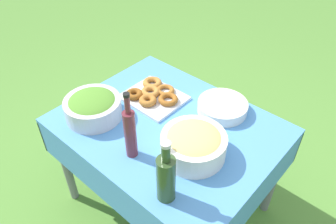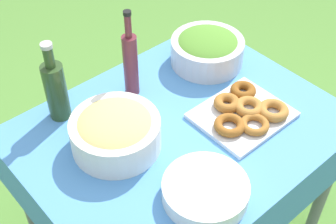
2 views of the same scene
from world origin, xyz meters
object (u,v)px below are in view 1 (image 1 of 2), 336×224
object	(u,v)px
pasta_bowl	(194,144)
donut_platter	(153,95)
plate_stack	(222,107)
wine_bottle	(130,132)
salad_bowl	(93,106)
olive_oil_bottle	(166,177)

from	to	relation	value
pasta_bowl	donut_platter	bearing A→B (deg)	156.45
plate_stack	wine_bottle	xyz separation A→B (m)	(-0.14, -0.55, 0.11)
salad_bowl	olive_oil_bottle	bearing A→B (deg)	-11.26
donut_platter	olive_oil_bottle	xyz separation A→B (m)	(0.51, -0.46, 0.10)
salad_bowl	pasta_bowl	bearing A→B (deg)	13.39
donut_platter	olive_oil_bottle	size ratio (longest dim) A/B	1.04
salad_bowl	wine_bottle	distance (m)	0.36
salad_bowl	plate_stack	size ratio (longest dim) A/B	1.11
donut_platter	plate_stack	distance (m)	0.40
pasta_bowl	plate_stack	size ratio (longest dim) A/B	1.13
salad_bowl	pasta_bowl	size ratio (longest dim) A/B	0.98
donut_platter	pasta_bowl	bearing A→B (deg)	-23.55
plate_stack	salad_bowl	bearing A→B (deg)	-135.03
salad_bowl	olive_oil_bottle	xyz separation A→B (m)	(0.63, -0.13, 0.06)
olive_oil_bottle	wine_bottle	xyz separation A→B (m)	(-0.28, 0.07, 0.02)
donut_platter	plate_stack	bearing A→B (deg)	24.09
donut_platter	wine_bottle	world-z (taller)	wine_bottle
pasta_bowl	wine_bottle	bearing A→B (deg)	-138.81
donut_platter	olive_oil_bottle	world-z (taller)	olive_oil_bottle
salad_bowl	donut_platter	size ratio (longest dim) A/B	0.91
pasta_bowl	olive_oil_bottle	xyz separation A→B (m)	(0.06, -0.26, 0.05)
donut_platter	olive_oil_bottle	distance (m)	0.69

